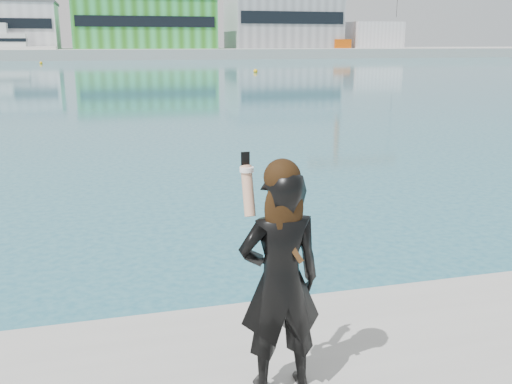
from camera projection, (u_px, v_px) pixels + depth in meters
far_quay at (108, 53)px, 126.48m from camera, size 320.00×40.00×2.00m
warehouse_green at (144, 24)px, 124.99m from camera, size 30.60×16.36×10.50m
warehouse_grey_right at (283, 20)px, 132.73m from camera, size 25.50×15.35×12.50m
ancillary_shed at (372, 35)px, 137.21m from camera, size 12.00×10.00×6.00m
flagpole_right at (213, 27)px, 122.18m from camera, size 1.28×0.16×8.00m
motor_yacht at (0, 47)px, 108.72m from camera, size 19.58×6.17×9.04m
buoy_near at (256, 73)px, 65.45m from camera, size 0.50×0.50×0.50m
buoy_far at (41, 64)px, 90.93m from camera, size 0.50×0.50×0.50m
woman at (280, 275)px, 4.24m from camera, size 0.64×0.42×1.84m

